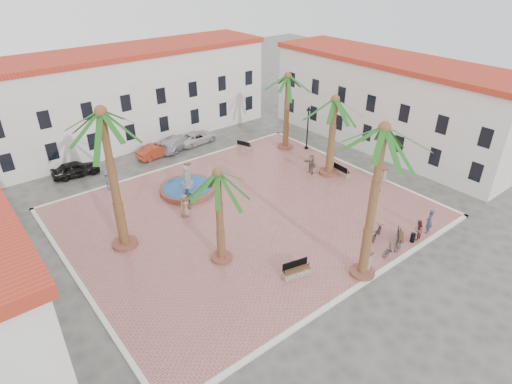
# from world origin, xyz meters

# --- Properties ---
(ground) EXTENTS (120.00, 120.00, 0.00)m
(ground) POSITION_xyz_m (0.00, 0.00, 0.00)
(ground) COLOR #56544F
(ground) RESTS_ON ground
(plaza) EXTENTS (26.00, 22.00, 0.15)m
(plaza) POSITION_xyz_m (0.00, 0.00, 0.07)
(plaza) COLOR #AE6660
(plaza) RESTS_ON ground
(kerb_n) EXTENTS (26.30, 0.30, 0.16)m
(kerb_n) POSITION_xyz_m (0.00, 11.00, 0.08)
(kerb_n) COLOR silver
(kerb_n) RESTS_ON ground
(kerb_s) EXTENTS (26.30, 0.30, 0.16)m
(kerb_s) POSITION_xyz_m (0.00, -11.00, 0.08)
(kerb_s) COLOR silver
(kerb_s) RESTS_ON ground
(kerb_e) EXTENTS (0.30, 22.30, 0.16)m
(kerb_e) POSITION_xyz_m (13.00, 0.00, 0.08)
(kerb_e) COLOR silver
(kerb_e) RESTS_ON ground
(kerb_w) EXTENTS (0.30, 22.30, 0.16)m
(kerb_w) POSITION_xyz_m (-13.00, 0.00, 0.08)
(kerb_w) COLOR silver
(kerb_w) RESTS_ON ground
(building_north) EXTENTS (30.40, 7.40, 9.50)m
(building_north) POSITION_xyz_m (-0.00, 19.99, 4.77)
(building_north) COLOR white
(building_north) RESTS_ON ground
(building_east) EXTENTS (7.40, 26.40, 9.00)m
(building_east) POSITION_xyz_m (19.99, 2.00, 4.52)
(building_east) COLOR white
(building_east) RESTS_ON ground
(fountain) EXTENTS (4.70, 4.70, 2.43)m
(fountain) POSITION_xyz_m (-1.85, 5.69, 0.48)
(fountain) COLOR brown
(fountain) RESTS_ON plaza
(palm_nw) EXTENTS (5.70, 5.70, 10.02)m
(palm_nw) POSITION_xyz_m (-9.17, 1.86, 8.77)
(palm_nw) COLOR brown
(palm_nw) RESTS_ON plaza
(palm_sw) EXTENTS (4.66, 4.66, 6.71)m
(palm_sw) POSITION_xyz_m (-4.80, -3.59, 5.78)
(palm_sw) COLOR brown
(palm_sw) RESTS_ON plaza
(palm_s) EXTENTS (5.16, 5.16, 10.14)m
(palm_s) POSITION_xyz_m (1.27, -10.40, 8.97)
(palm_s) COLOR brown
(palm_s) RESTS_ON plaza
(palm_e) EXTENTS (5.78, 5.78, 7.37)m
(palm_e) POSITION_xyz_m (10.00, 0.57, 6.22)
(palm_e) COLOR brown
(palm_e) RESTS_ON plaza
(palm_ne) EXTENTS (5.17, 5.17, 7.79)m
(palm_ne) POSITION_xyz_m (10.90, 7.48, 6.73)
(palm_ne) COLOR brown
(palm_ne) RESTS_ON plaza
(bench_s) EXTENTS (1.96, 0.99, 0.99)m
(bench_s) POSITION_xyz_m (-2.08, -7.89, 0.43)
(bench_s) COLOR gray
(bench_s) RESTS_ON plaza
(bench_se) EXTENTS (1.58, 1.32, 0.84)m
(bench_se) POSITION_xyz_m (6.08, -9.83, 0.39)
(bench_se) COLOR gray
(bench_se) RESTS_ON plaza
(bench_e) EXTENTS (0.69, 1.85, 0.95)m
(bench_e) POSITION_xyz_m (10.77, -0.30, 0.42)
(bench_e) COLOR gray
(bench_e) RESTS_ON plaza
(bench_ne) EXTENTS (1.03, 1.67, 0.84)m
(bench_ne) POSITION_xyz_m (7.42, 9.96, 0.39)
(bench_ne) COLOR gray
(bench_ne) RESTS_ON plaza
(lamppost_s) EXTENTS (0.42, 0.42, 3.89)m
(lamppost_s) POSITION_xyz_m (5.39, -7.86, 2.78)
(lamppost_s) COLOR black
(lamppost_s) RESTS_ON plaza
(lamppost_e) EXTENTS (0.49, 0.49, 4.53)m
(lamppost_e) POSITION_xyz_m (12.40, 5.90, 3.22)
(lamppost_e) COLOR black
(lamppost_e) RESTS_ON plaza
(bollard_se) EXTENTS (0.58, 0.58, 1.56)m
(bollard_se) POSITION_xyz_m (1.54, -10.40, 0.96)
(bollard_se) COLOR gray
(bollard_se) RESTS_ON plaza
(bollard_n) EXTENTS (0.57, 0.57, 1.38)m
(bollard_n) POSITION_xyz_m (-0.44, 7.97, 0.87)
(bollard_n) COLOR gray
(bollard_n) RESTS_ON plaza
(bollard_e) EXTENTS (0.53, 0.53, 1.36)m
(bollard_e) POSITION_xyz_m (12.40, -3.60, 0.85)
(bollard_e) COLOR gray
(bollard_e) RESTS_ON plaza
(litter_bin) EXTENTS (0.35, 0.35, 0.67)m
(litter_bin) POSITION_xyz_m (6.74, -10.40, 0.49)
(litter_bin) COLOR black
(litter_bin) RESTS_ON plaza
(cyclist_a) EXTENTS (0.77, 0.60, 1.89)m
(cyclist_a) POSITION_xyz_m (8.59, -10.40, 1.10)
(cyclist_a) COLOR #323548
(cyclist_a) RESTS_ON plaza
(bicycle_a) EXTENTS (1.93, 1.20, 0.96)m
(bicycle_a) POSITION_xyz_m (5.13, -8.53, 0.63)
(bicycle_a) COLOR black
(bicycle_a) RESTS_ON plaza
(cyclist_b) EXTENTS (0.84, 0.71, 1.55)m
(cyclist_b) POSITION_xyz_m (7.23, -10.40, 0.93)
(cyclist_b) COLOR brown
(cyclist_b) RESTS_ON plaza
(bicycle_b) EXTENTS (1.84, 0.68, 1.08)m
(bicycle_b) POSITION_xyz_m (4.30, -10.40, 0.69)
(bicycle_b) COLOR black
(bicycle_b) RESTS_ON plaza
(pedestrian_fountain_a) EXTENTS (0.99, 0.73, 1.84)m
(pedestrian_fountain_a) POSITION_xyz_m (-3.96, 2.49, 1.07)
(pedestrian_fountain_a) COLOR #957F5C
(pedestrian_fountain_a) RESTS_ON plaza
(pedestrian_fountain_b) EXTENTS (1.10, 0.74, 1.73)m
(pedestrian_fountain_b) POSITION_xyz_m (-3.22, 3.38, 1.02)
(pedestrian_fountain_b) COLOR #394660
(pedestrian_fountain_b) RESTS_ON plaza
(pedestrian_north) EXTENTS (0.88, 1.24, 1.74)m
(pedestrian_north) POSITION_xyz_m (-6.92, 10.29, 1.02)
(pedestrian_north) COLOR #515257
(pedestrian_north) RESTS_ON plaza
(pedestrian_east) EXTENTS (0.71, 1.70, 1.78)m
(pedestrian_east) POSITION_xyz_m (8.75, 1.65, 1.04)
(pedestrian_east) COLOR #6E5E55
(pedestrian_east) RESTS_ON plaza
(car_black) EXTENTS (4.29, 2.08, 1.41)m
(car_black) POSITION_xyz_m (-8.13, 14.86, 0.71)
(car_black) COLOR black
(car_black) RESTS_ON ground
(car_red) EXTENTS (4.15, 1.81, 1.33)m
(car_red) POSITION_xyz_m (-0.47, 14.05, 0.66)
(car_red) COLOR #99321B
(car_red) RESTS_ON ground
(car_silver) EXTENTS (5.37, 3.82, 1.44)m
(car_silver) POSITION_xyz_m (2.14, 14.59, 0.72)
(car_silver) COLOR silver
(car_silver) RESTS_ON ground
(car_white) EXTENTS (4.74, 2.55, 1.26)m
(car_white) POSITION_xyz_m (4.55, 14.55, 0.63)
(car_white) COLOR silver
(car_white) RESTS_ON ground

